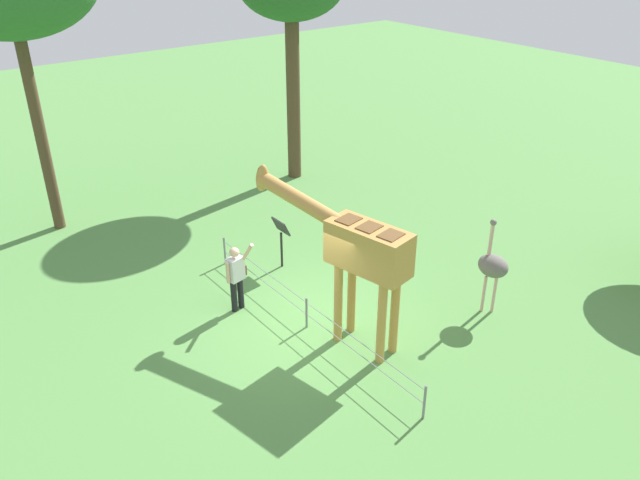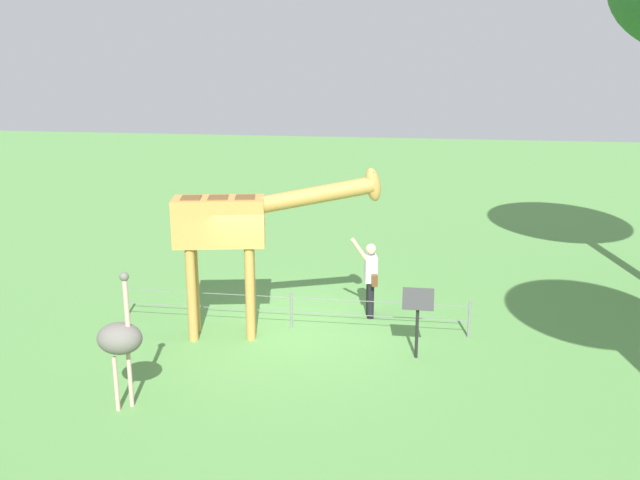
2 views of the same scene
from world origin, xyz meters
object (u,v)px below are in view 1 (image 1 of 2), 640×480
at_px(giraffe, 354,248).
at_px(visitor, 236,275).
at_px(info_sign, 281,233).
at_px(ostrich, 493,266).

relative_size(giraffe, visitor, 2.25).
distance_m(visitor, info_sign, 2.12).
bearing_deg(visitor, ostrich, -128.47).
xyz_separation_m(giraffe, ostrich, (-1.07, -3.08, -1.01)).
xyz_separation_m(giraffe, visitor, (2.42, 1.32, -1.28)).
relative_size(giraffe, ostrich, 1.76).
distance_m(ostrich, info_sign, 5.15).
relative_size(visitor, ostrich, 0.78).
height_order(giraffe, visitor, giraffe).
height_order(giraffe, ostrich, giraffe).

